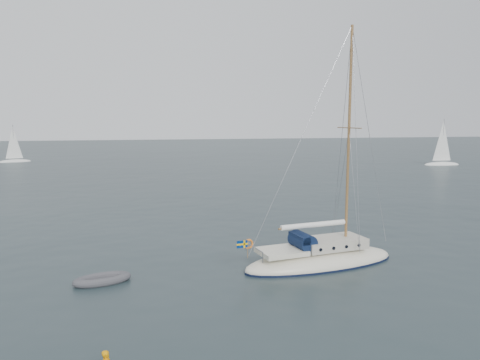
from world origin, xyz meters
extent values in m
plane|color=black|center=(0.00, 0.00, 0.00)|extent=(300.00, 300.00, 0.00)
ellipsoid|color=#EDE5CC|center=(2.21, -1.81, 0.16)|extent=(9.35, 2.91, 1.56)
cube|color=beige|center=(2.93, -1.81, 1.23)|extent=(3.74, 1.97, 0.57)
cube|color=#EDE5CC|center=(-0.29, -1.81, 1.06)|extent=(2.49, 1.97, 0.26)
cylinder|color=#0D1936|center=(1.01, -1.81, 1.51)|extent=(1.00, 1.71, 1.00)
cube|color=#0D1936|center=(0.80, -1.81, 1.72)|extent=(0.47, 1.71, 0.42)
cylinder|color=#9C6640|center=(3.87, -1.81, 7.17)|extent=(0.16, 0.16, 12.47)
cylinder|color=#9C6640|center=(3.87, -1.81, 7.80)|extent=(0.05, 2.29, 0.05)
cylinder|color=#9C6640|center=(1.69, -1.81, 2.34)|extent=(4.37, 0.10, 0.10)
cylinder|color=white|center=(1.69, -1.81, 2.39)|extent=(4.06, 0.29, 0.29)
cylinder|color=gray|center=(-1.95, -1.81, 1.51)|extent=(0.04, 2.29, 0.04)
torus|color=orange|center=(-2.00, -1.18, 1.51)|extent=(0.56, 0.10, 0.56)
cylinder|color=#9C6640|center=(-2.32, -1.81, 1.40)|extent=(0.03, 0.03, 0.94)
cube|color=navy|center=(-2.63, -1.81, 1.71)|extent=(0.62, 0.02, 0.39)
cube|color=#F5B806|center=(-2.63, -1.81, 1.71)|extent=(0.64, 0.03, 0.09)
cube|color=#F5B806|center=(-2.51, -1.81, 1.71)|extent=(0.09, 0.03, 0.42)
cylinder|color=black|center=(1.58, -0.81, 1.23)|extent=(0.19, 0.06, 0.19)
cylinder|color=black|center=(1.58, -2.81, 1.23)|extent=(0.19, 0.06, 0.19)
cylinder|color=black|center=(2.41, -0.81, 1.23)|extent=(0.19, 0.06, 0.19)
cylinder|color=black|center=(2.41, -2.81, 1.23)|extent=(0.19, 0.06, 0.19)
cylinder|color=black|center=(3.24, -0.81, 1.23)|extent=(0.19, 0.06, 0.19)
cylinder|color=black|center=(3.24, -2.81, 1.23)|extent=(0.19, 0.06, 0.19)
cylinder|color=black|center=(4.08, -0.81, 1.23)|extent=(0.19, 0.06, 0.19)
cylinder|color=black|center=(4.08, -2.81, 1.23)|extent=(0.19, 0.06, 0.19)
cube|color=#4A4A4F|center=(-9.79, -2.45, 0.13)|extent=(1.80, 0.74, 0.11)
ellipsoid|color=white|center=(-31.89, 67.28, 0.05)|extent=(5.55, 1.85, 0.92)
cylinder|color=gray|center=(-31.89, 67.28, 3.70)|extent=(0.09, 0.09, 6.47)
cone|color=white|center=(-31.94, 67.28, 3.70)|extent=(2.96, 2.96, 6.01)
ellipsoid|color=white|center=(43.09, 46.86, 0.05)|extent=(6.45, 2.15, 1.07)
cylinder|color=gray|center=(43.09, 46.86, 4.30)|extent=(0.11, 0.11, 7.52)
cone|color=white|center=(43.03, 46.86, 4.30)|extent=(3.44, 3.44, 6.99)
camera|label=1|loc=(-7.30, -26.30, 8.42)|focal=35.00mm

